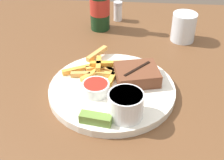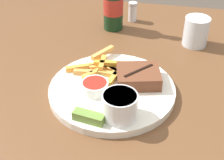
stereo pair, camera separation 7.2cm
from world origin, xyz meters
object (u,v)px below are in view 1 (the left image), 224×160
steak_portion (137,74)px  dipping_sauce_cup (96,88)px  coleslaw_cup (126,104)px  pickle_spear (96,119)px  fork_utensil (88,74)px  beer_bottle (100,5)px  dinner_plate (112,90)px  drinking_glass (184,27)px  salt_shaker (118,11)px

steak_portion → dipping_sauce_cup: (-0.09, -0.06, -0.00)m
coleslaw_cup → steak_portion: bearing=80.7°
pickle_spear → fork_utensil: (-0.04, 0.17, -0.01)m
dipping_sauce_cup → beer_bottle: 0.36m
dinner_plate → steak_portion: (0.06, 0.03, 0.03)m
fork_utensil → drinking_glass: drinking_glass is taller
pickle_spear → fork_utensil: pickle_spear is taller
fork_utensil → drinking_glass: (0.26, 0.23, 0.02)m
coleslaw_cup → beer_bottle: bearing=103.4°
pickle_spear → beer_bottle: (-0.04, 0.45, 0.05)m
coleslaw_cup → beer_bottle: beer_bottle is taller
dipping_sauce_cup → salt_shaker: size_ratio=0.96×
fork_utensil → steak_portion: bearing=29.0°
steak_portion → pickle_spear: steak_portion is taller
steak_portion → drinking_glass: (0.13, 0.25, 0.01)m
dipping_sauce_cup → salt_shaker: bearing=87.1°
dinner_plate → pickle_spear: (-0.02, -0.12, 0.02)m
beer_bottle → fork_utensil: bearing=-89.8°
pickle_spear → fork_utensil: 0.17m
dinner_plate → steak_portion: size_ratio=2.53×
dipping_sauce_cup → salt_shaker: 0.43m
dipping_sauce_cup → pickle_spear: dipping_sauce_cup is taller
coleslaw_cup → dipping_sauce_cup: coleslaw_cup is taller
salt_shaker → beer_bottle: bearing=-128.0°
pickle_spear → coleslaw_cup: bearing=24.1°
steak_portion → fork_utensil: (-0.12, 0.01, -0.01)m
fork_utensil → dipping_sauce_cup: bearing=-32.1°
dinner_plate → coleslaw_cup: 0.11m
steak_portion → fork_utensil: size_ratio=1.00×
dinner_plate → salt_shaker: (-0.01, 0.40, 0.02)m
coleslaw_cup → fork_utensil: 0.17m
coleslaw_cup → pickle_spear: coleslaw_cup is taller
steak_portion → coleslaw_cup: size_ratio=1.59×
dipping_sauce_cup → beer_bottle: size_ratio=0.28×
pickle_spear → dipping_sauce_cup: bearing=96.9°
coleslaw_cup → drinking_glass: size_ratio=0.87×
dinner_plate → salt_shaker: salt_shaker is taller
pickle_spear → salt_shaker: bearing=88.9°
steak_portion → dinner_plate: bearing=-150.2°
steak_portion → dipping_sauce_cup: bearing=-148.1°
coleslaw_cup → salt_shaker: (-0.05, 0.50, -0.02)m
dipping_sauce_cup → pickle_spear: 0.10m
dipping_sauce_cup → salt_shaker: (0.02, 0.42, 0.00)m
steak_portion → drinking_glass: size_ratio=1.38×
beer_bottle → drinking_glass: (0.26, -0.06, -0.04)m
fork_utensil → salt_shaker: 0.36m
drinking_glass → beer_bottle: bearing=167.9°
coleslaw_cup → pickle_spear: bearing=-155.9°
fork_utensil → beer_bottle: size_ratio=0.52×
dinner_plate → beer_bottle: 0.35m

